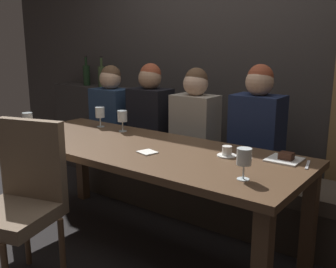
# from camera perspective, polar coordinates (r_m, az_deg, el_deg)

# --- Properties ---
(ground) EXTENTS (9.00, 9.00, 0.00)m
(ground) POSITION_cam_1_polar(r_m,az_deg,el_deg) (2.91, -3.60, -16.01)
(ground) COLOR black
(back_wall_tiled) EXTENTS (6.00, 0.12, 3.00)m
(back_wall_tiled) POSITION_cam_1_polar(r_m,az_deg,el_deg) (3.55, 9.32, 14.36)
(back_wall_tiled) COLOR #383330
(back_wall_tiled) RESTS_ON ground
(back_counter) EXTENTS (1.10, 0.28, 0.95)m
(back_counter) POSITION_cam_1_polar(r_m,az_deg,el_deg) (4.47, -10.18, 0.81)
(back_counter) COLOR #2F2B29
(back_counter) RESTS_ON ground
(dining_table) EXTENTS (2.20, 0.84, 0.74)m
(dining_table) POSITION_cam_1_polar(r_m,az_deg,el_deg) (2.65, -3.80, -3.61)
(dining_table) COLOR #493422
(dining_table) RESTS_ON ground
(banquette_bench) EXTENTS (2.50, 0.44, 0.45)m
(banquette_bench) POSITION_cam_1_polar(r_m,az_deg,el_deg) (3.32, 4.27, -7.82)
(banquette_bench) COLOR #312A23
(banquette_bench) RESTS_ON ground
(chair_near_side) EXTENTS (0.55, 0.55, 0.98)m
(chair_near_side) POSITION_cam_1_polar(r_m,az_deg,el_deg) (2.45, -20.51, -8.17)
(chair_near_side) COLOR brown
(chair_near_side) RESTS_ON ground
(diner_redhead) EXTENTS (0.36, 0.24, 0.76)m
(diner_redhead) POSITION_cam_1_polar(r_m,az_deg,el_deg) (3.75, -8.27, 3.74)
(diner_redhead) COLOR navy
(diner_redhead) RESTS_ON banquette_bench
(diner_bearded) EXTENTS (0.36, 0.24, 0.79)m
(diner_bearded) POSITION_cam_1_polar(r_m,az_deg,el_deg) (3.45, -2.60, 3.32)
(diner_bearded) COLOR black
(diner_bearded) RESTS_ON banquette_bench
(diner_far_end) EXTENTS (0.36, 0.24, 0.77)m
(diner_far_end) POSITION_cam_1_polar(r_m,az_deg,el_deg) (3.20, 3.96, 2.31)
(diner_far_end) COLOR #9E9384
(diner_far_end) RESTS_ON banquette_bench
(diner_near_end) EXTENTS (0.36, 0.24, 0.82)m
(diner_near_end) POSITION_cam_1_polar(r_m,az_deg,el_deg) (2.91, 12.88, 1.37)
(diner_near_end) COLOR #192342
(diner_near_end) RESTS_ON banquette_bench
(wine_bottle_dark_red) EXTENTS (0.08, 0.08, 0.33)m
(wine_bottle_dark_red) POSITION_cam_1_polar(r_m,az_deg,el_deg) (4.48, -11.79, 8.48)
(wine_bottle_dark_red) COLOR black
(wine_bottle_dark_red) RESTS_ON back_counter
(wine_bottle_pale_label) EXTENTS (0.08, 0.08, 0.33)m
(wine_bottle_pale_label) POSITION_cam_1_polar(r_m,az_deg,el_deg) (4.28, -9.63, 8.36)
(wine_bottle_pale_label) COLOR #384728
(wine_bottle_pale_label) RESTS_ON back_counter
(wine_glass_far_left) EXTENTS (0.08, 0.08, 0.16)m
(wine_glass_far_left) POSITION_cam_1_polar(r_m,az_deg,el_deg) (3.25, -9.88, 3.06)
(wine_glass_far_left) COLOR silver
(wine_glass_far_left) RESTS_ON dining_table
(wine_glass_end_right) EXTENTS (0.08, 0.08, 0.16)m
(wine_glass_end_right) POSITION_cam_1_polar(r_m,az_deg,el_deg) (3.06, -6.66, 2.45)
(wine_glass_end_right) COLOR silver
(wine_glass_end_right) RESTS_ON dining_table
(wine_glass_end_left) EXTENTS (0.08, 0.08, 0.16)m
(wine_glass_end_left) POSITION_cam_1_polar(r_m,az_deg,el_deg) (2.00, 11.02, -3.49)
(wine_glass_end_left) COLOR silver
(wine_glass_end_left) RESTS_ON dining_table
(wine_glass_near_right) EXTENTS (0.08, 0.08, 0.16)m
(wine_glass_near_right) POSITION_cam_1_polar(r_m,az_deg,el_deg) (3.13, -19.77, 2.08)
(wine_glass_near_right) COLOR silver
(wine_glass_near_right) RESTS_ON dining_table
(espresso_cup) EXTENTS (0.12, 0.12, 0.06)m
(espresso_cup) POSITION_cam_1_polar(r_m,az_deg,el_deg) (2.41, 8.58, -2.62)
(espresso_cup) COLOR white
(espresso_cup) RESTS_ON dining_table
(dessert_plate) EXTENTS (0.19, 0.19, 0.05)m
(dessert_plate) POSITION_cam_1_polar(r_m,az_deg,el_deg) (2.40, 16.69, -3.40)
(dessert_plate) COLOR white
(dessert_plate) RESTS_ON dining_table
(fork_on_table) EXTENTS (0.05, 0.17, 0.01)m
(fork_on_table) POSITION_cam_1_polar(r_m,az_deg,el_deg) (2.36, 19.68, -4.24)
(fork_on_table) COLOR silver
(fork_on_table) RESTS_ON dining_table
(folded_napkin) EXTENTS (0.13, 0.13, 0.01)m
(folded_napkin) POSITION_cam_1_polar(r_m,az_deg,el_deg) (2.47, -3.03, -2.67)
(folded_napkin) COLOR silver
(folded_napkin) RESTS_ON dining_table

